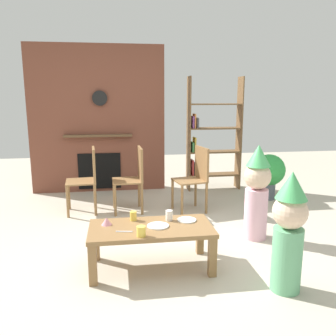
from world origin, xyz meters
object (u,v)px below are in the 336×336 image
object	(u,v)px
paper_cup_near_right	(133,216)
paper_cup_center	(141,231)
potted_plant_tall	(269,172)
paper_cup_near_left	(169,215)
dining_chair_left	(88,176)
coffee_table	(151,233)
birthday_cake_slice	(107,221)
paper_plate_rear	(187,220)
paper_plate_front	(158,226)
bookshelf	(211,138)
child_with_cone_hat	(289,229)
dining_chair_right	(195,175)
dining_chair_middle	(134,175)
child_in_pink	(257,190)

from	to	relation	value
paper_cup_near_right	paper_cup_center	world-z (taller)	paper_cup_center
potted_plant_tall	paper_cup_near_left	bearing A→B (deg)	-135.13
paper_cup_near_left	dining_chair_left	xyz separation A→B (m)	(-0.89, 1.60, 0.05)
coffee_table	birthday_cake_slice	world-z (taller)	birthday_cake_slice
coffee_table	paper_cup_center	size ratio (longest dim) A/B	12.48
paper_plate_rear	paper_plate_front	bearing A→B (deg)	-158.99
paper_cup_near_right	bookshelf	bearing A→B (deg)	60.20
paper_plate_rear	child_with_cone_hat	size ratio (longest dim) A/B	0.18
dining_chair_left	dining_chair_right	bearing A→B (deg)	169.66
dining_chair_middle	bookshelf	bearing A→B (deg)	-145.77
paper_cup_near_left	paper_plate_front	world-z (taller)	paper_cup_near_left
paper_cup_near_left	child_in_pink	bearing A→B (deg)	20.75
paper_cup_near_left	paper_plate_front	distance (m)	0.20
paper_plate_front	dining_chair_middle	xyz separation A→B (m)	(-0.13, 1.70, 0.10)
coffee_table	dining_chair_middle	size ratio (longest dim) A/B	1.27
paper_plate_front	child_with_cone_hat	world-z (taller)	child_with_cone_hat
child_in_pink	dining_chair_left	world-z (taller)	child_in_pink
paper_cup_near_right	paper_plate_rear	size ratio (longest dim) A/B	0.49
bookshelf	paper_plate_front	bearing A→B (deg)	-114.27
coffee_table	paper_cup_near_left	size ratio (longest dim) A/B	11.35
paper_plate_front	paper_plate_rear	size ratio (longest dim) A/B	1.09
paper_cup_center	dining_chair_right	size ratio (longest dim) A/B	0.10
coffee_table	child_in_pink	bearing A→B (deg)	23.37
paper_plate_rear	birthday_cake_slice	size ratio (longest dim) A/B	1.84
paper_plate_rear	dining_chair_left	xyz separation A→B (m)	(-1.06, 1.63, 0.10)
child_with_cone_hat	dining_chair_middle	bearing A→B (deg)	-35.88
child_in_pink	paper_plate_front	bearing A→B (deg)	1.37
bookshelf	potted_plant_tall	bearing A→B (deg)	-44.37
paper_cup_center	potted_plant_tall	size ratio (longest dim) A/B	0.13
coffee_table	paper_plate_front	distance (m)	0.10
paper_cup_near_left	paper_cup_near_right	distance (m)	0.35
paper_plate_rear	child_with_cone_hat	xyz separation A→B (m)	(0.71, -0.66, 0.12)
paper_plate_front	dining_chair_right	world-z (taller)	dining_chair_right
bookshelf	dining_chair_left	size ratio (longest dim) A/B	2.11
paper_cup_near_left	paper_plate_front	bearing A→B (deg)	-131.08
coffee_table	paper_cup_near_right	bearing A→B (deg)	128.81
paper_cup_near_left	dining_chair_middle	distance (m)	1.58
paper_cup_near_right	birthday_cake_slice	bearing A→B (deg)	-161.84
paper_cup_near_left	child_with_cone_hat	bearing A→B (deg)	-38.13
paper_plate_front	dining_chair_left	bearing A→B (deg)	113.64
birthday_cake_slice	dining_chair_left	world-z (taller)	dining_chair_left
paper_cup_near_right	dining_chair_left	distance (m)	1.65
paper_plate_rear	dining_chair_left	distance (m)	1.95
coffee_table	dining_chair_right	xyz separation A→B (m)	(0.78, 1.59, 0.17)
paper_plate_front	paper_cup_center	bearing A→B (deg)	-129.11
paper_cup_near_left	paper_plate_rear	size ratio (longest dim) A/B	0.55
paper_plate_front	dining_chair_middle	distance (m)	1.71
coffee_table	paper_plate_front	size ratio (longest dim) A/B	5.67
paper_cup_near_right	paper_cup_center	xyz separation A→B (m)	(0.05, -0.41, 0.00)
coffee_table	paper_cup_near_right	size ratio (longest dim) A/B	12.71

